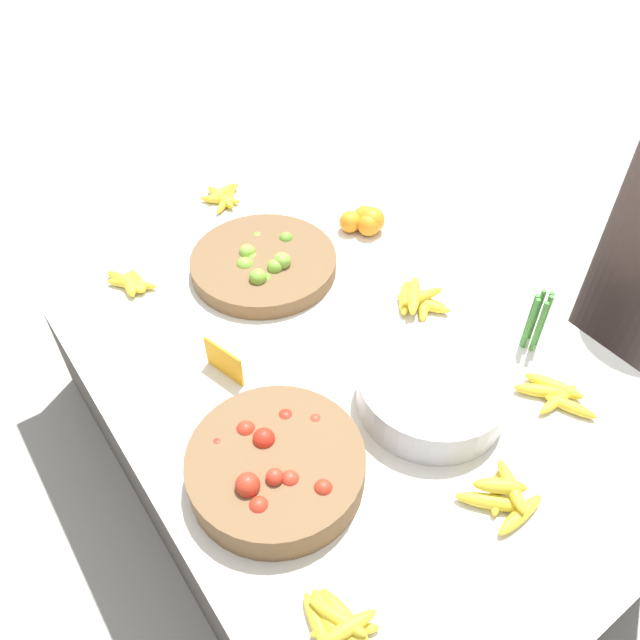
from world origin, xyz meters
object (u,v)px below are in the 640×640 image
Objects in this scene: metal_bowl at (432,390)px; price_sign at (224,361)px; lime_bowl at (264,263)px; tomato_basket at (275,466)px.

price_sign is at bearing -135.73° from metal_bowl.
lime_bowl is 3.52× the size of price_sign.
tomato_basket is (0.61, -0.35, 0.01)m from lime_bowl.
metal_bowl reaches higher than lime_bowl.
lime_bowl is 1.12× the size of tomato_basket.
tomato_basket reaches higher than metal_bowl.
tomato_basket reaches higher than lime_bowl.
tomato_basket is at bearing -24.61° from price_sign.
lime_bowl is at bearing 150.30° from tomato_basket.
price_sign is (0.29, -0.29, 0.02)m from lime_bowl.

